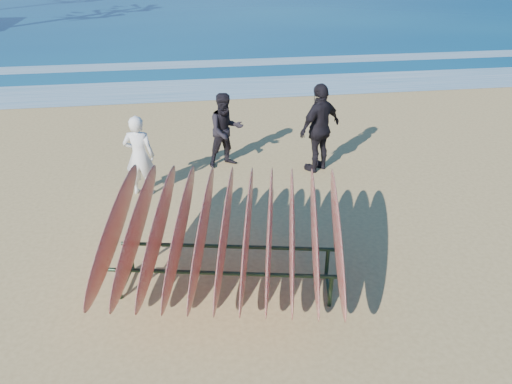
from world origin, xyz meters
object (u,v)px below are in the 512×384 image
at_px(surfboard_rack, 225,232).
at_px(person_dark_b, 320,128).
at_px(person_white, 139,156).
at_px(person_dark_a, 226,130).

xyz_separation_m(surfboard_rack, person_dark_b, (2.35, 3.78, 0.00)).
bearing_deg(surfboard_rack, person_dark_b, 69.44).
distance_m(surfboard_rack, person_white, 3.47).
height_order(surfboard_rack, person_dark_a, person_dark_a).
bearing_deg(person_dark_a, surfboard_rack, -112.41).
bearing_deg(person_white, person_dark_a, -137.20).
bearing_deg(person_dark_b, person_dark_a, -47.39).
distance_m(person_white, person_dark_a, 2.08).
bearing_deg(person_dark_a, person_white, -165.15).
distance_m(person_white, person_dark_b, 3.76).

